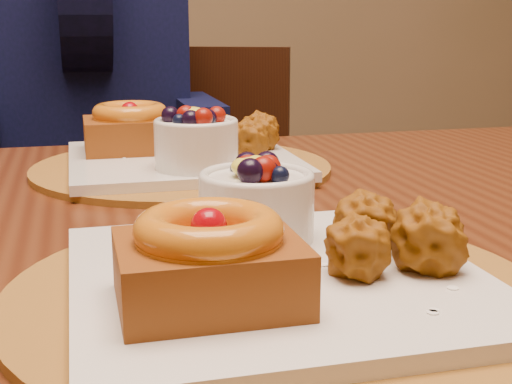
{
  "coord_description": "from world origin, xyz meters",
  "views": [
    {
      "loc": [
        -0.13,
        -0.75,
        0.95
      ],
      "look_at": [
        -0.01,
        -0.25,
        0.82
      ],
      "focal_mm": 50.0,
      "sensor_mm": 36.0,
      "label": 1
    }
  ],
  "objects_px": {
    "dining_table": "(217,289)",
    "chair_far": "(195,216)",
    "place_setting_near": "(271,261)",
    "diner": "(86,56)",
    "place_setting_far": "(180,150)"
  },
  "relations": [
    {
      "from": "place_setting_near",
      "to": "chair_far",
      "type": "height_order",
      "value": "chair_far"
    },
    {
      "from": "dining_table",
      "to": "chair_far",
      "type": "xyz_separation_m",
      "value": [
        0.13,
        0.95,
        -0.19
      ]
    },
    {
      "from": "diner",
      "to": "chair_far",
      "type": "bearing_deg",
      "value": 31.86
    },
    {
      "from": "place_setting_near",
      "to": "diner",
      "type": "distance_m",
      "value": 1.1
    },
    {
      "from": "dining_table",
      "to": "place_setting_near",
      "type": "height_order",
      "value": "place_setting_near"
    },
    {
      "from": "dining_table",
      "to": "place_setting_far",
      "type": "relative_size",
      "value": 4.21
    },
    {
      "from": "place_setting_near",
      "to": "diner",
      "type": "bearing_deg",
      "value": 95.06
    },
    {
      "from": "place_setting_near",
      "to": "place_setting_far",
      "type": "height_order",
      "value": "place_setting_far"
    },
    {
      "from": "chair_far",
      "to": "diner",
      "type": "bearing_deg",
      "value": -139.5
    },
    {
      "from": "place_setting_near",
      "to": "diner",
      "type": "height_order",
      "value": "diner"
    },
    {
      "from": "diner",
      "to": "place_setting_far",
      "type": "bearing_deg",
      "value": -68.04
    },
    {
      "from": "dining_table",
      "to": "diner",
      "type": "relative_size",
      "value": 1.96
    },
    {
      "from": "place_setting_far",
      "to": "chair_far",
      "type": "distance_m",
      "value": 0.81
    },
    {
      "from": "place_setting_far",
      "to": "chair_far",
      "type": "xyz_separation_m",
      "value": [
        0.14,
        0.74,
        -0.3
      ]
    },
    {
      "from": "place_setting_near",
      "to": "diner",
      "type": "xyz_separation_m",
      "value": [
        -0.1,
        1.09,
        0.09
      ]
    }
  ]
}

